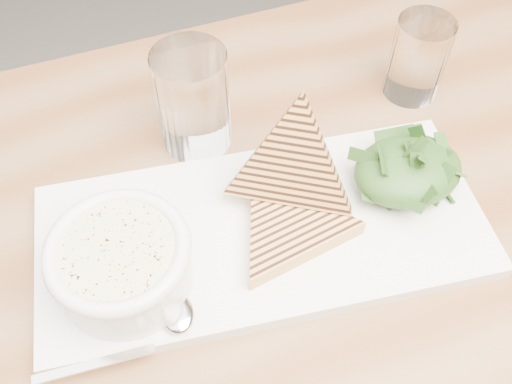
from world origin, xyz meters
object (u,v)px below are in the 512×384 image
object	(u,v)px
glass_near	(193,100)
glass_far	(418,58)
platter	(263,231)
soup_bowl	(124,268)
table_top	(344,296)

from	to	relation	value
glass_near	glass_far	distance (m)	0.27
platter	soup_bowl	world-z (taller)	soup_bowl
table_top	platter	distance (m)	0.10
table_top	platter	world-z (taller)	platter
glass_far	soup_bowl	bearing A→B (deg)	-158.54
platter	glass_near	size ratio (longest dim) A/B	3.67
platter	soup_bowl	size ratio (longest dim) A/B	3.65
glass_near	platter	bearing A→B (deg)	-80.87
platter	soup_bowl	bearing A→B (deg)	-174.55
table_top	glass_far	bearing A→B (deg)	49.08
table_top	platter	size ratio (longest dim) A/B	2.91
table_top	glass_far	distance (m)	0.30
platter	glass_far	size ratio (longest dim) A/B	4.42
table_top	glass_far	xyz separation A→B (m)	(0.19, 0.22, 0.07)
platter	glass_near	xyz separation A→B (m)	(-0.02, 0.15, 0.05)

